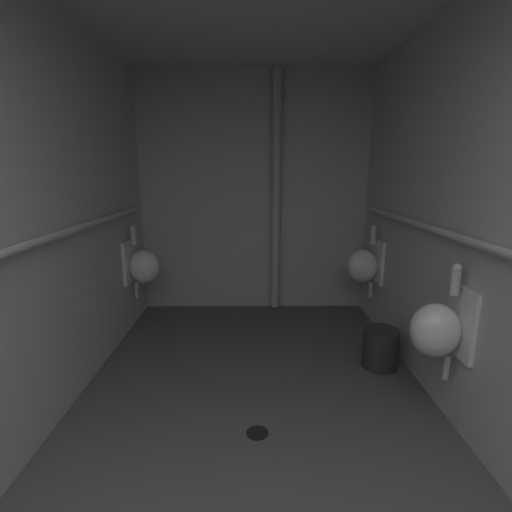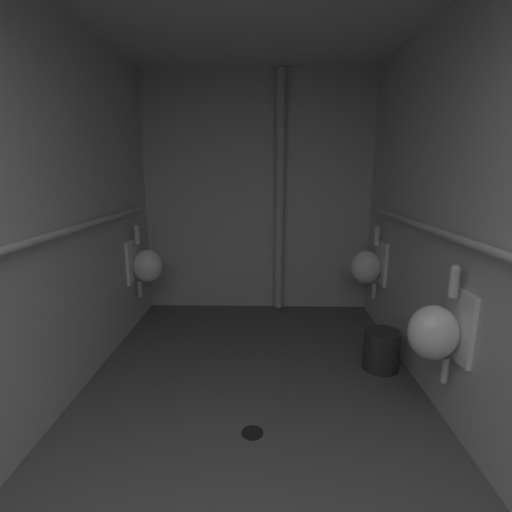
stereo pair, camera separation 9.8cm
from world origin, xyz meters
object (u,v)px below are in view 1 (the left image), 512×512
at_px(urinal_right_far, 365,265).
at_px(standpipe_back_wall, 276,195).
at_px(floor_drain, 257,433).
at_px(waste_bin, 381,348).
at_px(urinal_right_mid, 439,328).
at_px(urinal_left_mid, 142,266).

height_order(urinal_right_far, standpipe_back_wall, standpipe_back_wall).
height_order(floor_drain, waste_bin, waste_bin).
bearing_deg(urinal_right_mid, floor_drain, -175.01).
relative_size(urinal_left_mid, standpipe_back_wall, 0.29).
xyz_separation_m(urinal_right_far, standpipe_back_wall, (-0.88, 0.51, 0.67)).
bearing_deg(standpipe_back_wall, urinal_right_far, -29.82).
distance_m(urinal_right_far, floor_drain, 2.11).
relative_size(urinal_right_mid, waste_bin, 2.29).
height_order(urinal_left_mid, floor_drain, urinal_left_mid).
relative_size(urinal_left_mid, urinal_right_far, 1.00).
bearing_deg(floor_drain, urinal_right_mid, 4.99).
bearing_deg(standpipe_back_wall, urinal_right_mid, -66.91).
height_order(urinal_left_mid, standpipe_back_wall, standpipe_back_wall).
distance_m(urinal_left_mid, floor_drain, 2.12).
xyz_separation_m(urinal_right_far, floor_drain, (-1.12, -1.67, -0.65)).
bearing_deg(urinal_right_mid, urinal_right_far, 90.00).
xyz_separation_m(urinal_right_mid, urinal_right_far, (0.00, 1.57, 0.00)).
bearing_deg(urinal_left_mid, standpipe_back_wall, 20.33).
distance_m(urinal_right_mid, waste_bin, 0.88).
distance_m(urinal_right_mid, urinal_right_far, 1.57).
height_order(urinal_left_mid, urinal_right_mid, same).
relative_size(urinal_left_mid, urinal_right_mid, 1.00).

